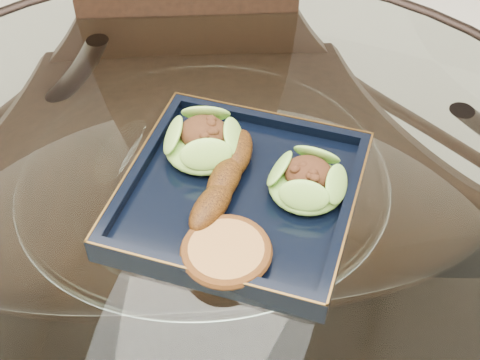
% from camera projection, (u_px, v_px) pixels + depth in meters
% --- Properties ---
extents(dining_table, '(1.13, 1.13, 0.77)m').
position_uv_depth(dining_table, '(210.00, 284.00, 0.92)').
color(dining_table, white).
rests_on(dining_table, ground).
extents(dining_chair, '(0.49, 0.49, 0.88)m').
position_uv_depth(dining_chair, '(196.00, 170.00, 1.22)').
color(dining_chair, black).
rests_on(dining_chair, ground).
extents(navy_plate, '(0.27, 0.27, 0.02)m').
position_uv_depth(navy_plate, '(240.00, 197.00, 0.80)').
color(navy_plate, black).
rests_on(navy_plate, dining_table).
extents(lettuce_wrap_left, '(0.11, 0.11, 0.04)m').
position_uv_depth(lettuce_wrap_left, '(204.00, 143.00, 0.83)').
color(lettuce_wrap_left, '#69AA31').
rests_on(lettuce_wrap_left, navy_plate).
extents(lettuce_wrap_right, '(0.12, 0.12, 0.03)m').
position_uv_depth(lettuce_wrap_right, '(307.00, 183.00, 0.78)').
color(lettuce_wrap_right, '#6BA02E').
rests_on(lettuce_wrap_right, navy_plate).
extents(roasted_plantain, '(0.04, 0.17, 0.03)m').
position_uv_depth(roasted_plantain, '(225.00, 179.00, 0.79)').
color(roasted_plantain, '#572C09').
rests_on(roasted_plantain, navy_plate).
extents(crumb_patty, '(0.10, 0.10, 0.02)m').
position_uv_depth(crumb_patty, '(226.00, 252.00, 0.72)').
color(crumb_patty, '#A26736').
rests_on(crumb_patty, navy_plate).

